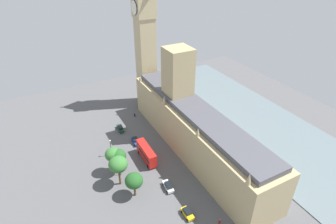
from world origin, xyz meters
The scene contains 17 objects.
ground_plane centered at (0.00, 0.00, 0.00)m, with size 135.55×135.55×0.00m, color #565659.
river_thames centered at (-31.48, 0.00, 0.12)m, with size 34.99×122.00×0.25m, color slate.
parliament_building centered at (-1.99, -1.59, 8.79)m, with size 13.09×65.55×31.19m.
clock_tower centered at (-1.81, -36.97, 28.64)m, with size 7.43×7.43×55.41m.
car_dark_green_opposite_hall centered at (15.84, -22.19, 0.89)m, with size 2.05×4.89×1.74m.
car_blue_kerbside centered at (13.73, -12.45, 0.89)m, with size 2.22×4.72×1.74m.
double_decker_bus_corner centered at (13.87, -2.99, 2.63)m, with size 2.74×10.53×4.75m.
car_white_under_trees centered at (13.55, 10.94, 0.89)m, with size 2.16×4.78×1.74m.
car_yellow_cab_near_tower centered at (13.46, 21.05, 0.88)m, with size 1.87×4.11×1.74m.
pedestrian_by_river_gate centered at (7.80, 26.69, 0.69)m, with size 0.47×0.57×1.54m.
pedestrian_leading centered at (7.64, -28.61, 0.73)m, with size 0.49×0.59×1.62m.
plane_tree_far_end centered at (23.27, -1.40, 6.17)m, with size 4.72×4.72×8.24m.
plane_tree_trailing centered at (24.48, -2.35, 6.55)m, with size 4.56×4.56×8.56m.
plane_tree_midblock centered at (24.69, 3.05, 7.21)m, with size 5.24×5.24×9.50m.
plane_tree_slot_10 centered at (22.55, 8.84, 5.30)m, with size 4.81×4.81×7.38m.
street_lamp_slot_11 centered at (23.36, -0.31, 4.41)m, with size 0.56×0.56×6.31m.
street_lamp_slot_12 centered at (23.05, -9.92, 4.33)m, with size 0.56×0.56×6.19m.
Camera 1 is at (38.74, 58.60, 57.64)m, focal length 29.21 mm.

